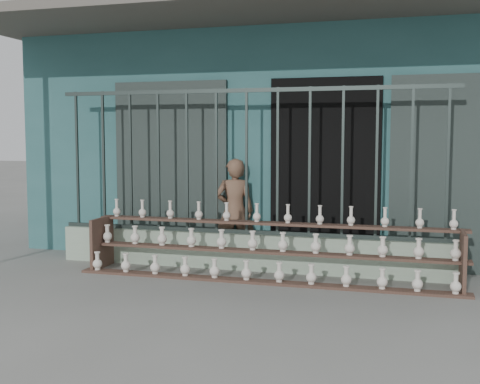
# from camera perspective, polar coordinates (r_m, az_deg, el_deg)

# --- Properties ---
(ground) EXTENTS (60.00, 60.00, 0.00)m
(ground) POSITION_cam_1_polar(r_m,az_deg,el_deg) (6.38, -2.48, -9.78)
(ground) COLOR slate
(workshop_building) EXTENTS (7.40, 6.60, 3.21)m
(workshop_building) POSITION_cam_1_polar(r_m,az_deg,el_deg) (10.27, 4.95, 5.04)
(workshop_building) COLOR #2D5E5F
(workshop_building) RESTS_ON ground
(parapet_wall) EXTENTS (5.00, 0.20, 0.45)m
(parapet_wall) POSITION_cam_1_polar(r_m,az_deg,el_deg) (7.55, 0.62, -5.67)
(parapet_wall) COLOR #9EB69C
(parapet_wall) RESTS_ON ground
(security_fence) EXTENTS (5.00, 0.04, 1.80)m
(security_fence) POSITION_cam_1_polar(r_m,az_deg,el_deg) (7.42, 0.63, 2.89)
(security_fence) COLOR #283330
(security_fence) RESTS_ON parapet_wall
(shelf_rack) EXTENTS (4.50, 0.68, 0.85)m
(shelf_rack) POSITION_cam_1_polar(r_m,az_deg,el_deg) (7.04, 2.59, -5.35)
(shelf_rack) COLOR brown
(shelf_rack) RESTS_ON ground
(elderly_woman) EXTENTS (0.58, 0.47, 1.37)m
(elderly_woman) POSITION_cam_1_polar(r_m,az_deg,el_deg) (7.86, -0.51, -1.81)
(elderly_woman) COLOR brown
(elderly_woman) RESTS_ON ground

